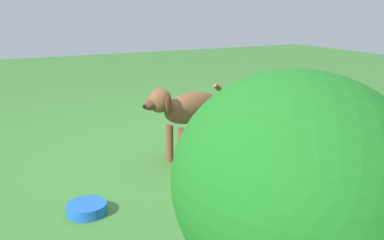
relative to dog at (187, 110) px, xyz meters
The scene contains 6 objects.
ground 0.38m from the dog, 44.75° to the left, with size 14.00×14.00×0.00m, color #38722D.
dog is the anchor object (origin of this frame).
tennis_ball_0 0.96m from the dog, 127.01° to the right, with size 0.07×0.07×0.07m, color #D1E43B.
tennis_ball_1 1.12m from the dog, 41.74° to the right, with size 0.07×0.07×0.07m, color #CDD52B.
water_bowl 1.07m from the dog, 120.61° to the left, with size 0.22×0.22×0.06m, color blue.
shrub_near 1.90m from the dog, 163.39° to the left, with size 0.80×0.72×0.95m.
Camera 1 is at (-2.76, 1.31, 1.12)m, focal length 40.64 mm.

